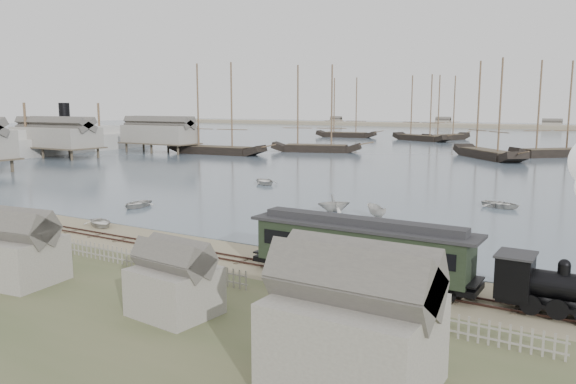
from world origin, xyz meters
The scene contains 24 objects.
ground centered at (0.00, 0.00, 0.00)m, with size 600.00×600.00×0.00m, color tan.
harbor_water centered at (0.00, 170.00, 0.03)m, with size 600.00×336.00×0.06m, color #465664.
rail_track centered at (0.00, -2.00, 0.04)m, with size 120.00×1.80×0.16m.
picket_fence_west centered at (-6.50, -7.00, 0.00)m, with size 19.00×0.10×1.20m, color gray, non-canonical shape.
picket_fence_east centered at (12.50, -7.50, 0.00)m, with size 15.00×0.10×1.20m, color gray, non-canonical shape.
shed_left centered at (-10.00, -13.00, 0.00)m, with size 5.00×4.00×4.10m, color gray, non-canonical shape.
shed_mid centered at (2.00, -12.00, 0.00)m, with size 4.00×3.50×3.60m, color gray, non-canonical shape.
western_wharf centered at (-76.00, 40.00, 4.06)m, with size 36.00×56.00×8.00m, color gray, non-canonical shape.
far_spit centered at (0.00, 250.00, 0.00)m, with size 500.00×20.00×1.80m, color tan.
passenger_coach centered at (7.90, -2.00, 2.20)m, with size 14.33×2.76×3.48m.
beached_dinghy centered at (-18.54, 0.55, 0.35)m, with size 3.41×2.44×0.71m, color beige.
steamship centered at (-89.00, 50.50, 5.69)m, with size 51.49×8.58×11.26m, color beige, non-canonical shape.
rowboat_0 centered at (-22.68, 8.82, 0.45)m, with size 3.75×2.68×0.78m, color beige.
rowboat_1 centered at (-3.81, 17.65, 0.94)m, with size 3.33×2.88×1.76m, color beige.
rowboat_2 centered at (1.21, 16.64, 0.69)m, with size 3.28×1.23×1.27m, color beige.
rowboat_3 centered at (10.31, 28.60, 0.47)m, with size 3.99×2.85×0.83m, color beige.
rowboat_6 centered at (-21.16, 30.72, 0.49)m, with size 4.15×2.96×0.86m, color beige.
schooner_0 centered at (-56.69, 64.97, 10.06)m, with size 23.02×5.31×20.00m, color black, non-canonical shape.
schooner_1 centered at (-40.72, 81.47, 10.06)m, with size 20.57×4.75×20.00m, color black, non-canonical shape.
schooner_2 centered at (-3.30, 85.76, 10.06)m, with size 22.62×5.22×20.00m, color black, non-canonical shape.
schooner_3 centered at (7.62, 96.26, 10.06)m, with size 18.84×4.35×20.00m, color black, non-canonical shape.
schooner_6 centered at (-60.96, 139.51, 10.06)m, with size 20.42×4.71×20.00m, color black, non-canonical shape.
schooner_7 centered at (-27.85, 142.31, 10.06)m, with size 18.93×4.37×20.00m, color black, non-canonical shape.
schooner_10 centered at (-33.40, 134.85, 10.06)m, with size 21.23×4.90×20.00m, color black, non-canonical shape.
Camera 1 is at (21.49, -32.65, 10.74)m, focal length 35.00 mm.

